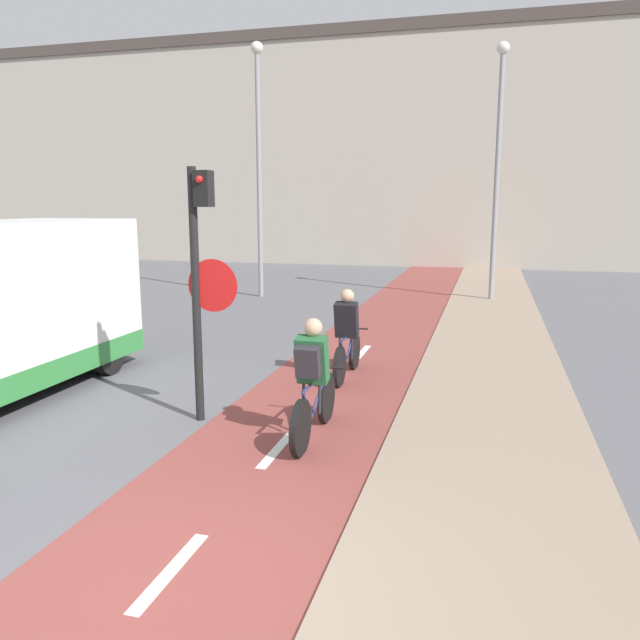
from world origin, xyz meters
TOP-DOWN VIEW (x-y plane):
  - ground_plane at (0.00, 0.00)m, footprint 120.00×120.00m
  - bike_lane at (0.00, 0.00)m, footprint 2.32×60.00m
  - building_row_background at (0.00, 27.53)m, footprint 60.00×5.20m
  - traffic_light_pole at (-1.25, 3.76)m, footprint 0.67×0.25m
  - street_lamp_far at (-4.51, 14.52)m, footprint 0.36×0.36m
  - street_lamp_sidewalk at (2.34, 15.54)m, footprint 0.36×0.36m
  - cyclist_near at (0.30, 3.46)m, footprint 0.46×1.80m
  - cyclist_far at (0.09, 6.21)m, footprint 0.46×1.74m

SIDE VIEW (x-z plane):
  - ground_plane at x=0.00m, z-range 0.00..0.00m
  - bike_lane at x=0.00m, z-range 0.00..0.02m
  - cyclist_far at x=0.09m, z-range -0.07..1.40m
  - cyclist_near at x=0.30m, z-range -0.03..1.46m
  - traffic_light_pole at x=-1.25m, z-range 0.38..3.64m
  - street_lamp_sidewalk at x=2.34m, z-range 0.77..7.99m
  - street_lamp_far at x=-4.51m, z-range 0.78..8.19m
  - building_row_background at x=0.00m, z-range 0.01..10.64m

